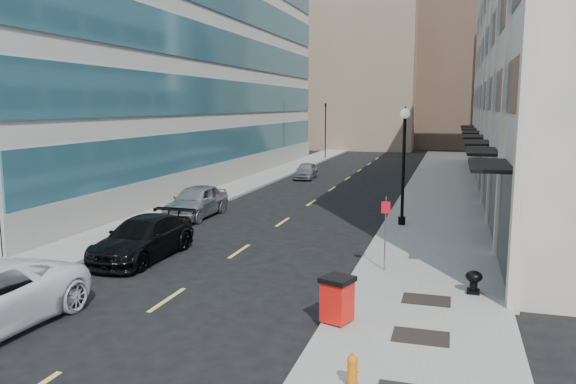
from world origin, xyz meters
The scene contains 20 objects.
ground centered at (0.00, 0.00, 0.00)m, with size 160.00×160.00×0.00m, color black.
sidewalk_right centered at (7.50, 20.00, 0.07)m, with size 5.00×80.00×0.15m, color gray.
sidewalk_left centered at (-6.50, 20.00, 0.07)m, with size 3.00×80.00×0.15m, color gray.
building_left centered at (-15.95, 27.00, 9.99)m, with size 16.14×46.00×20.00m.
skyline_tan_near centered at (-4.00, 68.00, 14.00)m, with size 14.00×18.00×28.00m, color #876D58.
skyline_brown centered at (8.00, 72.00, 17.00)m, with size 12.00×16.00×34.00m, color brown.
skyline_tan_far centered at (-14.00, 78.00, 11.00)m, with size 12.00×14.00×22.00m, color #876D58.
skyline_stone centered at (18.00, 66.00, 10.00)m, with size 10.00×14.00×20.00m, color beige.
grate_mid centered at (7.60, 1.00, 0.15)m, with size 1.40×1.00×0.01m, color black.
grate_far centered at (7.60, 3.80, 0.15)m, with size 1.40×1.00×0.01m, color black.
road_centerline centered at (0.00, 17.00, 0.01)m, with size 0.15×68.20×0.01m.
traffic_signal centered at (-5.50, 48.00, 5.72)m, with size 0.66×0.66×6.98m.
car_black_pickup centered at (-3.20, 6.00, 0.79)m, with size 2.21×5.44×1.58m, color black.
car_silver_sedan centered at (-4.80, 14.00, 0.85)m, with size 2.00×4.97×1.69m, color gray.
car_grey_sedan centered at (-3.20, 30.88, 0.65)m, with size 1.53×3.81×1.30m, color gray.
fire_hydrant centered at (6.40, -2.00, 0.51)m, with size 0.30×0.30×0.75m.
trash_bin centered at (5.40, 1.35, 0.82)m, with size 0.98×0.98×1.25m.
lamppost centered at (5.91, 14.44, 3.50)m, with size 0.47×0.47×5.70m.
sign_post centered at (6.03, 6.52, 1.82)m, with size 0.31×0.06×2.61m.
urn_planter centered at (8.95, 4.83, 0.58)m, with size 0.51×0.51×0.71m.
Camera 1 is at (8.20, -12.67, 5.86)m, focal length 35.00 mm.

